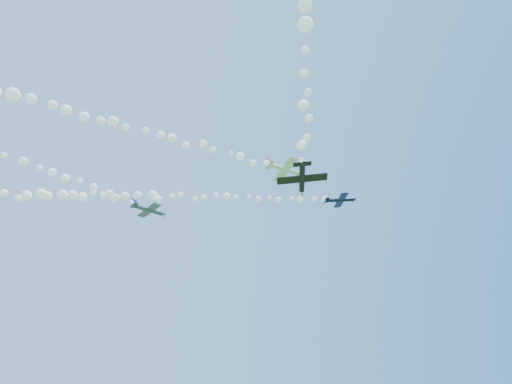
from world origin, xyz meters
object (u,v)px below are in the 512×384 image
object	(u,v)px
plane_grey	(149,210)
plane_black	(302,178)
plane_navy	(341,200)
plane_white	(285,169)

from	to	relation	value
plane_grey	plane_black	bearing A→B (deg)	-78.05
plane_black	plane_navy	bearing A→B (deg)	-20.18
plane_black	plane_white	bearing A→B (deg)	6.35
plane_white	plane_grey	bearing A→B (deg)	142.44
plane_white	plane_navy	world-z (taller)	plane_white
plane_white	plane_black	bearing A→B (deg)	-109.70
plane_white	plane_navy	size ratio (longest dim) A/B	1.12
plane_white	plane_grey	distance (m)	25.82
plane_white	plane_navy	bearing A→B (deg)	14.13
plane_grey	plane_black	world-z (taller)	plane_grey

